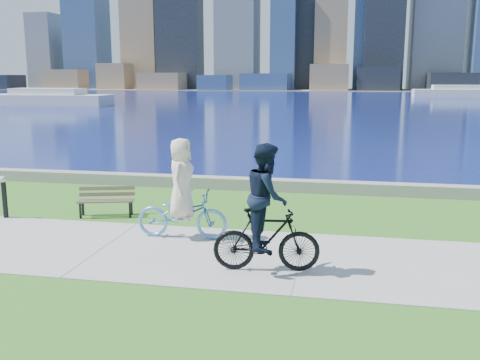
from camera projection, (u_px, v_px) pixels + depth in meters
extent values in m
plane|color=#2A631A|center=(104.00, 247.00, 10.94)|extent=(320.00, 320.00, 0.00)
cube|color=#979792|center=(104.00, 247.00, 10.94)|extent=(80.00, 3.50, 0.02)
cube|color=gray|center=(190.00, 182.00, 16.88)|extent=(90.00, 0.50, 0.35)
cube|color=navy|center=(314.00, 99.00, 80.27)|extent=(320.00, 131.00, 0.01)
cube|color=gray|center=(328.00, 90.00, 136.11)|extent=(320.00, 30.00, 0.12)
cube|color=black|center=(5.00, 82.00, 141.89)|extent=(6.95, 8.49, 3.77)
cube|color=#78624A|center=(66.00, 80.00, 140.03)|extent=(9.62, 6.28, 5.14)
cube|color=#78624A|center=(115.00, 77.00, 138.69)|extent=(7.64, 6.30, 6.70)
cube|color=#78624A|center=(163.00, 81.00, 135.19)|extent=(10.65, 8.80, 4.27)
cube|color=navy|center=(215.00, 83.00, 130.51)|extent=(7.25, 7.63, 3.72)
cube|color=navy|center=(265.00, 82.00, 129.13)|extent=(11.35, 8.00, 4.10)
cube|color=#78624A|center=(330.00, 78.00, 127.75)|extent=(8.91, 9.39, 6.21)
cube|color=black|center=(377.00, 79.00, 126.27)|extent=(9.65, 9.48, 5.56)
cube|color=black|center=(452.00, 82.00, 123.13)|extent=(10.42, 7.68, 4.20)
cube|color=#5B5E66|center=(45.00, 51.00, 150.61)|extent=(7.19, 7.60, 20.61)
cube|color=navy|center=(86.00, 27.00, 148.08)|extent=(9.88, 9.83, 33.70)
cube|color=#78624A|center=(143.00, 20.00, 143.74)|extent=(9.58, 9.44, 36.50)
cube|color=navy|center=(285.00, 35.00, 135.01)|extent=(6.11, 10.86, 27.28)
cube|color=#5B5E66|center=(436.00, 32.00, 131.37)|extent=(11.76, 11.55, 28.18)
cube|color=silver|center=(48.00, 100.00, 63.88)|extent=(14.99, 4.28, 1.28)
cube|color=silver|center=(48.00, 91.00, 63.68)|extent=(8.57, 3.21, 0.75)
cube|color=silver|center=(458.00, 93.00, 89.78)|extent=(14.67, 4.19, 1.26)
cube|color=silver|center=(459.00, 87.00, 89.59)|extent=(8.38, 3.14, 0.73)
cube|color=black|center=(80.00, 211.00, 13.14)|extent=(0.06, 0.06, 0.39)
cube|color=black|center=(130.00, 210.00, 13.24)|extent=(0.06, 0.06, 0.39)
cube|color=black|center=(83.00, 208.00, 13.44)|extent=(0.06, 0.06, 0.39)
cube|color=black|center=(132.00, 207.00, 13.54)|extent=(0.06, 0.06, 0.39)
cube|color=brown|center=(105.00, 202.00, 13.15)|extent=(1.35, 0.46, 0.03)
cube|color=brown|center=(106.00, 201.00, 13.28)|extent=(1.35, 0.46, 0.03)
cube|color=brown|center=(107.00, 199.00, 13.42)|extent=(1.35, 0.46, 0.03)
cube|color=brown|center=(107.00, 194.00, 13.50)|extent=(1.34, 0.43, 0.10)
cube|color=brown|center=(107.00, 188.00, 13.49)|extent=(1.34, 0.43, 0.10)
cylinder|color=black|center=(5.00, 200.00, 13.11)|extent=(0.12, 0.12, 0.94)
sphere|color=beige|center=(3.00, 179.00, 13.01)|extent=(0.17, 0.17, 0.17)
imported|color=#5A95DA|center=(182.00, 214.00, 11.45)|extent=(0.73, 2.00, 1.04)
imported|color=white|center=(181.00, 179.00, 11.31)|extent=(0.57, 0.86, 1.73)
imported|color=black|center=(266.00, 240.00, 9.49)|extent=(0.79, 1.95, 1.14)
imported|color=black|center=(267.00, 196.00, 9.34)|extent=(0.81, 0.98, 1.87)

